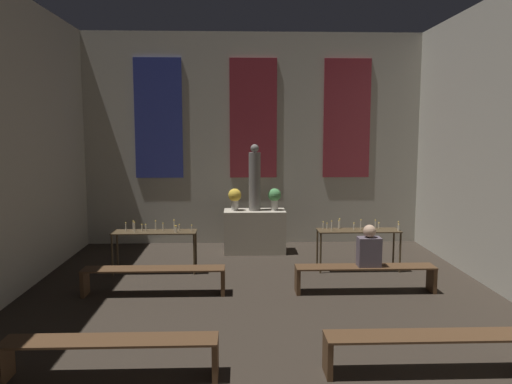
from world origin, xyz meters
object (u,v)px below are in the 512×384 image
statue (255,179)px  flower_vase_left (235,197)px  pew_second_left (111,349)px  candle_rack_right (358,234)px  pew_second_right (429,344)px  pew_back_right (365,272)px  candle_rack_left (155,236)px  altar (255,231)px  flower_vase_right (274,197)px  pew_back_left (154,275)px  person_seated (369,248)px

statue → flower_vase_left: (-0.42, -0.00, -0.37)m
flower_vase_left → pew_second_left: (-1.26, -5.43, -0.87)m
flower_vase_left → candle_rack_right: bearing=-32.0°
pew_second_right → pew_back_right: (0.00, 2.70, 0.00)m
statue → candle_rack_left: bearing=-142.6°
statue → candle_rack_left: size_ratio=0.92×
altar → flower_vase_right: (0.42, -0.00, 0.74)m
pew_back_left → altar: bearing=58.3°
pew_second_left → pew_back_right: (3.37, 2.70, 0.00)m
candle_rack_left → pew_back_right: candle_rack_left is taller
altar → pew_back_left: 3.20m
candle_rack_left → pew_back_left: 1.35m
flower_vase_left → pew_second_right: flower_vase_left is taller
flower_vase_left → candle_rack_left: flower_vase_left is taller
candle_rack_right → pew_back_left: 3.80m
pew_second_right → pew_back_left: 4.32m
flower_vase_right → pew_back_left: size_ratio=0.21×
altar → pew_back_right: (1.68, -2.72, -0.13)m
altar → pew_back_right: altar is taller
flower_vase_right → pew_second_left: 5.88m
candle_rack_left → pew_second_left: (0.19, -3.99, -0.35)m
flower_vase_left → flower_vase_right: 0.84m
candle_rack_right → flower_vase_left: bearing=148.0°
statue → pew_second_right: bearing=-72.8°
pew_back_right → person_seated: 0.40m
flower_vase_right → candle_rack_right: 2.11m
person_seated → statue: bearing=122.5°
pew_second_left → pew_back_left: bearing=90.0°
candle_rack_left → pew_second_right: (3.56, -3.99, -0.35)m
pew_second_left → pew_second_right: (3.37, 0.00, 0.00)m
flower_vase_left → pew_second_right: 5.88m
flower_vase_right → candle_rack_left: 2.76m
flower_vase_right → pew_second_left: size_ratio=0.21×
statue → pew_back_right: 3.43m
statue → pew_second_right: 5.81m
pew_second_right → pew_back_left: (-3.37, 2.70, 0.00)m
candle_rack_left → pew_back_right: bearing=-19.9°
flower_vase_left → pew_second_left: bearing=-103.1°
candle_rack_right → pew_back_right: 1.35m
pew_second_left → pew_back_left: (0.00, 2.70, 0.00)m
flower_vase_right → pew_back_right: bearing=-65.1°
candle_rack_left → candle_rack_right: candle_rack_right is taller
pew_back_right → flower_vase_right: bearing=114.9°
candle_rack_right → statue: bearing=142.6°
flower_vase_left → pew_second_right: (2.10, -5.43, -0.87)m
statue → flower_vase_left: statue is taller
pew_back_left → person_seated: 3.44m
candle_rack_left → person_seated: person_seated is taller
flower_vase_right → person_seated: flower_vase_right is taller
altar → candle_rack_left: 2.37m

